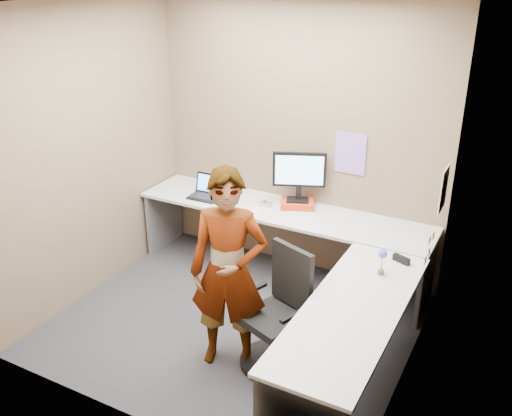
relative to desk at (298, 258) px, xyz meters
The scene contains 21 objects.
ground 0.83m from the desk, 138.54° to the right, with size 3.00×3.00×0.00m, color #25262A.
wall_back 1.27m from the desk, 115.54° to the left, with size 3.00×3.00×0.00m, color brown.
wall_right 1.36m from the desk, 19.95° to the right, with size 2.70×2.70×0.00m, color brown.
wall_left 2.12m from the desk, 168.73° to the right, with size 2.70×2.70×0.00m, color brown.
ceiling 2.19m from the desk, 138.54° to the right, with size 3.00×3.00×0.00m, color white.
desk is the anchor object (origin of this frame).
paper_ream 0.82m from the desk, 114.80° to the left, with size 0.32×0.24×0.06m, color #B32E11.
monitor 0.95m from the desk, 114.21° to the left, with size 0.49×0.25×0.49m.
laptop 1.39m from the desk, 157.29° to the left, with size 0.32×0.27×0.22m.
trackball_mouse 0.87m from the desk, 136.57° to the left, with size 0.12×0.08×0.07m.
origami 0.82m from the desk, 144.09° to the left, with size 0.10×0.10×0.06m, color white.
stapler 0.89m from the desk, ahead, with size 0.15×0.04×0.06m, color black.
flower 0.84m from the desk, 12.30° to the right, with size 0.07×0.07×0.22m.
calendar_purple 1.15m from the desk, 82.85° to the left, with size 0.30×0.01×0.40m, color #846BB7.
calendar_white 1.35m from the desk, 26.02° to the left, with size 0.01×0.28×0.38m, color white.
sticky_note_a 1.13m from the desk, ahead, with size 0.01×0.07×0.07m, color #F2E059.
sticky_note_b 1.10m from the desk, 11.49° to the left, with size 0.01×0.07×0.07m, color pink.
sticky_note_c 1.08m from the desk, ahead, with size 0.01×0.07×0.07m, color pink.
sticky_note_d 1.15m from the desk, 16.61° to the left, with size 0.01×0.07×0.07m, color #F2E059.
office_chair 0.70m from the desk, 78.65° to the right, with size 0.56×0.55×0.97m.
person 0.87m from the desk, 105.27° to the right, with size 0.59×0.39×1.63m, color #999399.
Camera 1 is at (2.15, -3.63, 3.00)m, focal length 40.00 mm.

